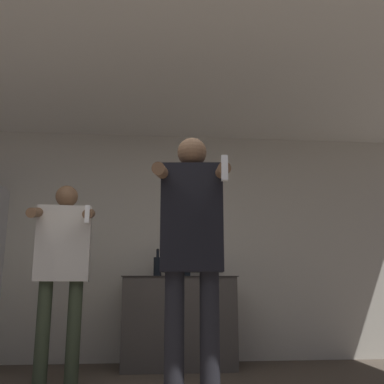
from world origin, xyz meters
name	(u,v)px	position (x,y,z in m)	size (l,w,h in m)	color
wall_back	(137,243)	(0.00, 2.87, 1.27)	(7.00, 0.06, 2.55)	beige
ceiling_slab	(135,77)	(0.00, 1.42, 2.57)	(7.00, 3.36, 0.05)	silver
counter	(178,321)	(0.46, 2.54, 0.45)	(1.16, 0.63, 0.90)	#47423D
bottle_red_label	(203,265)	(0.72, 2.60, 1.03)	(0.06, 0.06, 0.34)	silver
bottle_brown_liquor	(186,264)	(0.54, 2.60, 1.03)	(0.09, 0.09, 0.36)	black
bottle_dark_rum	(157,266)	(0.24, 2.60, 1.01)	(0.08, 0.08, 0.29)	black
bottle_amber_bourbon	(178,267)	(0.45, 2.60, 1.00)	(0.08, 0.08, 0.27)	maroon
person_woman_foreground	(192,246)	(0.43, 0.63, 1.05)	(0.48, 0.56, 1.76)	black
person_man_side	(63,259)	(-0.57, 1.71, 1.03)	(0.53, 0.54, 1.67)	#38422D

